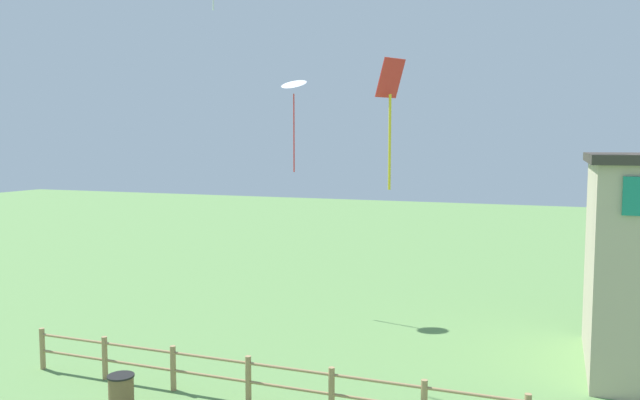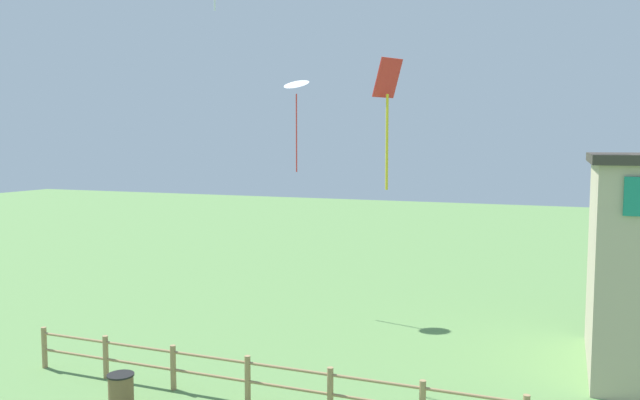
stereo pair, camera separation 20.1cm
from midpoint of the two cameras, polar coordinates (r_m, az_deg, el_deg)
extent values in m
cylinder|color=#9E7F56|center=(18.86, -23.61, -12.25)|extent=(0.14, 0.14, 1.12)
cylinder|color=#9E7F56|center=(17.50, -18.68, -13.44)|extent=(0.14, 0.14, 1.12)
cylinder|color=#9E7F56|center=(16.30, -12.92, -14.70)|extent=(0.14, 0.14, 1.12)
cylinder|color=#9E7F56|center=(15.29, -6.24, -15.97)|extent=(0.14, 0.14, 1.12)
cylinder|color=#9E7F56|center=(14.50, 1.36, -17.14)|extent=(0.14, 0.14, 1.12)
cylinder|color=#9E7F56|center=(14.72, -2.56, -15.15)|extent=(14.51, 0.07, 0.07)
cylinder|color=#9E7F56|center=(14.88, -2.55, -16.77)|extent=(14.51, 0.07, 0.07)
cylinder|color=brown|center=(15.68, -17.37, -16.37)|extent=(0.57, 0.57, 0.74)
cylinder|color=black|center=(15.54, -17.41, -15.02)|extent=(0.62, 0.62, 0.04)
cone|color=white|center=(23.07, -1.92, 10.62)|extent=(1.04, 1.00, 0.43)
cylinder|color=red|center=(22.97, -1.91, 6.13)|extent=(0.05, 0.05, 2.85)
cube|color=red|center=(11.69, 6.70, 11.03)|extent=(0.49, 0.59, 0.70)
cylinder|color=yellow|center=(11.63, 6.64, 5.26)|extent=(0.05, 0.05, 1.76)
camera|label=1|loc=(0.10, -89.63, 0.03)|focal=35.00mm
camera|label=2|loc=(0.10, 90.37, -0.03)|focal=35.00mm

